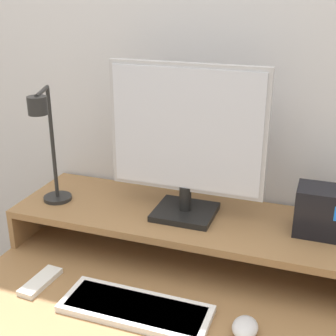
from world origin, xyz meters
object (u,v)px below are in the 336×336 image
at_px(monitor, 187,139).
at_px(router_dock, 321,211).
at_px(keyboard, 136,308).
at_px(remote_control, 40,282).
at_px(desk_lamp, 47,142).
at_px(mouse, 245,327).

xyz_separation_m(monitor, router_dock, (0.38, 0.02, -0.17)).
xyz_separation_m(keyboard, remote_control, (-0.30, 0.02, -0.00)).
bearing_deg(desk_lamp, monitor, 13.64).
bearing_deg(keyboard, mouse, 3.11).
distance_m(monitor, desk_lamp, 0.41).
xyz_separation_m(desk_lamp, remote_control, (0.07, -0.20, -0.34)).
distance_m(desk_lamp, remote_control, 0.40).
bearing_deg(keyboard, remote_control, 176.16).
relative_size(desk_lamp, mouse, 4.64).
bearing_deg(monitor, router_dock, 2.66).
bearing_deg(router_dock, keyboard, -141.24).
distance_m(router_dock, remote_control, 0.80).
bearing_deg(keyboard, desk_lamp, 149.21).
bearing_deg(router_dock, monitor, -177.34).
xyz_separation_m(desk_lamp, keyboard, (0.37, -0.22, -0.34)).
xyz_separation_m(mouse, remote_control, (-0.57, 0.00, -0.01)).
xyz_separation_m(router_dock, keyboard, (-0.42, -0.33, -0.19)).
height_order(router_dock, remote_control, router_dock).
relative_size(monitor, keyboard, 1.19).
bearing_deg(mouse, remote_control, 179.52).
relative_size(monitor, remote_control, 3.18).
xyz_separation_m(router_dock, remote_control, (-0.71, -0.31, -0.19)).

